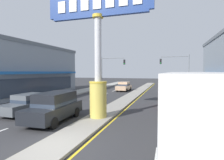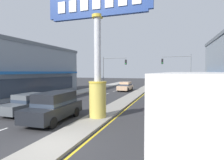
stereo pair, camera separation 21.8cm
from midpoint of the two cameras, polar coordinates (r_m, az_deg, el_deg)
ground_plane at (r=8.41m, az=-19.19°, el=-20.43°), size 160.00×160.00×0.00m
median_strip at (r=24.82m, az=6.75°, el=-4.73°), size 1.84×52.00×0.14m
sidewalk_left at (r=26.17m, az=-13.63°, el=-4.36°), size 2.70×60.00×0.18m
sidewalk_right at (r=22.77m, az=28.30°, el=-5.67°), size 2.70×60.00×0.18m
lane_markings at (r=23.51m, az=6.12°, el=-5.31°), size 8.58×52.00×0.01m
district_sign at (r=12.17m, az=-5.11°, el=9.44°), size 7.45×1.23×8.63m
storefront_left at (r=27.70m, az=-28.41°, el=2.93°), size 8.30×18.88×7.07m
traffic_light_left_side at (r=34.07m, az=-0.79°, el=4.35°), size 4.86×0.46×6.20m
traffic_light_right_side at (r=32.29m, az=20.43°, el=4.27°), size 4.86×0.46×6.20m
bus_near_right_lane at (r=8.18m, az=26.00°, el=-7.53°), size 2.83×11.27×3.26m
sedan_far_right_lane at (r=15.44m, az=-25.96°, el=-6.86°), size 1.93×4.35×1.53m
suv_near_left_lane at (r=16.84m, az=21.72°, el=-5.32°), size 2.01×4.62×1.90m
suv_mid_left_lane at (r=12.43m, az=-18.59°, el=-8.09°), size 2.14×4.69×1.90m
sedan_far_left_oncoming at (r=30.02m, az=3.72°, el=-2.05°), size 1.93×4.35×1.53m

